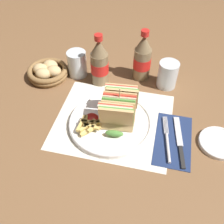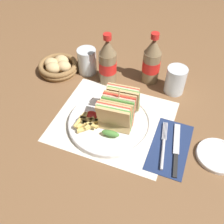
{
  "view_description": "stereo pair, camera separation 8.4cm",
  "coord_description": "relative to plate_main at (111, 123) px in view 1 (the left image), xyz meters",
  "views": [
    {
      "loc": [
        0.1,
        -0.53,
        0.65
      ],
      "look_at": [
        -0.02,
        0.04,
        0.04
      ],
      "focal_mm": 42.0,
      "sensor_mm": 36.0,
      "label": 1
    },
    {
      "loc": [
        0.19,
        -0.5,
        0.65
      ],
      "look_at": [
        -0.02,
        0.04,
        0.04
      ],
      "focal_mm": 42.0,
      "sensor_mm": 36.0,
      "label": 2
    }
  ],
  "objects": [
    {
      "name": "fork",
      "position": [
        0.19,
        -0.04,
        -0.0
      ],
      "size": [
        0.04,
        0.18,
        0.01
      ],
      "rotation": [
        0.0,
        0.0,
        0.16
      ],
      "color": "silver",
      "rests_on": "napkin"
    },
    {
      "name": "glass_near",
      "position": [
        0.16,
        0.24,
        0.03
      ],
      "size": [
        0.07,
        0.07,
        0.1
      ],
      "color": "silver",
      "rests_on": "ground_plane"
    },
    {
      "name": "fries_pile",
      "position": [
        -0.06,
        -0.04,
        0.02
      ],
      "size": [
        0.07,
        0.08,
        0.02
      ],
      "color": "#E5C166",
      "rests_on": "plate_main"
    },
    {
      "name": "knife",
      "position": [
        0.22,
        -0.02,
        -0.0
      ],
      "size": [
        0.05,
        0.2,
        0.0
      ],
      "rotation": [
        0.0,
        0.0,
        0.16
      ],
      "color": "black",
      "rests_on": "napkin"
    },
    {
      "name": "club_sandwich",
      "position": [
        0.02,
        0.02,
        0.06
      ],
      "size": [
        0.11,
        0.17,
        0.14
      ],
      "color": "tan",
      "rests_on": "plate_main"
    },
    {
      "name": "side_saucer",
      "position": [
        0.34,
        -0.0,
        -0.0
      ],
      "size": [
        0.12,
        0.12,
        0.01
      ],
      "color": "white",
      "rests_on": "ground_plane"
    },
    {
      "name": "plate_main",
      "position": [
        0.0,
        0.0,
        0.0
      ],
      "size": [
        0.27,
        0.27,
        0.02
      ],
      "color": "white",
      "rests_on": "ground_plane"
    },
    {
      "name": "ketchup_blob",
      "position": [
        -0.06,
        -0.01,
        0.02
      ],
      "size": [
        0.04,
        0.04,
        0.01
      ],
      "color": "maroon",
      "rests_on": "plate_main"
    },
    {
      "name": "coke_bottle_far",
      "position": [
        0.06,
        0.27,
        0.08
      ],
      "size": [
        0.07,
        0.07,
        0.2
      ],
      "color": "#7A6647",
      "rests_on": "ground_plane"
    },
    {
      "name": "ground_plane",
      "position": [
        0.02,
        -0.02,
        -0.01
      ],
      "size": [
        4.0,
        4.0,
        0.0
      ],
      "primitive_type": "plane",
      "color": "brown"
    },
    {
      "name": "glass_far",
      "position": [
        -0.19,
        0.23,
        0.03
      ],
      "size": [
        0.07,
        0.07,
        0.1
      ],
      "color": "silver",
      "rests_on": "ground_plane"
    },
    {
      "name": "bread_basket",
      "position": [
        -0.29,
        0.19,
        0.01
      ],
      "size": [
        0.15,
        0.15,
        0.06
      ],
      "color": "olive",
      "rests_on": "ground_plane"
    },
    {
      "name": "placemat",
      "position": [
        0.01,
        0.02,
        -0.01
      ],
      "size": [
        0.38,
        0.33,
        0.0
      ],
      "color": "silver",
      "rests_on": "ground_plane"
    },
    {
      "name": "napkin",
      "position": [
        0.2,
        -0.02,
        -0.01
      ],
      "size": [
        0.11,
        0.21,
        0.0
      ],
      "color": "navy",
      "rests_on": "ground_plane"
    },
    {
      "name": "coke_bottle_near",
      "position": [
        -0.09,
        0.21,
        0.08
      ],
      "size": [
        0.07,
        0.07,
        0.2
      ],
      "color": "#7A6647",
      "rests_on": "ground_plane"
    }
  ]
}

